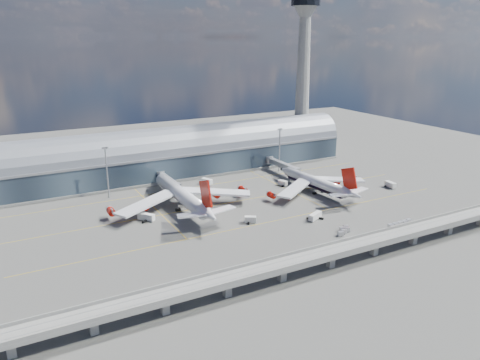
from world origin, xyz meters
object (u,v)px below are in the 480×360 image
airliner_left (183,196)px  service_truck_3 (390,185)px  floodlight_mast_left (107,171)px  service_truck_2 (315,216)px  floodlight_mast_right (280,149)px  service_truck_5 (207,181)px  service_truck_1 (250,220)px  cargo_train_0 (344,232)px  control_tower (303,77)px  cargo_train_2 (344,228)px  service_truck_4 (283,183)px  airliner_right (317,183)px  service_truck_0 (146,217)px  cargo_train_1 (400,224)px

airliner_left → service_truck_3: bearing=-11.3°
floodlight_mast_left → service_truck_2: 102.57m
floodlight_mast_right → service_truck_5: size_ratio=3.73×
service_truck_1 → service_truck_3: (89.04, 7.37, 0.15)m
service_truck_5 → service_truck_2: bearing=-96.1°
floodlight_mast_right → cargo_train_0: floodlight_mast_right is taller
control_tower → cargo_train_2: 139.64m
control_tower → floodlight_mast_right: 58.76m
control_tower → cargo_train_2: (-59.90, -115.49, -50.72)m
airliner_left → service_truck_2: (45.60, -39.78, -4.74)m
service_truck_2 → airliner_left: bearing=23.9°
service_truck_4 → cargo_train_0: service_truck_4 is taller
floodlight_mast_right → service_truck_4: (-13.62, -24.78, -12.19)m
service_truck_2 → airliner_right: bearing=-63.0°
service_truck_0 → service_truck_5: size_ratio=1.07×
service_truck_5 → service_truck_4: bearing=-54.7°
airliner_left → cargo_train_1: airliner_left is taller
service_truck_5 → cargo_train_1: 103.15m
floodlight_mast_right → service_truck_5: bearing=-176.4°
service_truck_5 → cargo_train_1: (47.40, -91.61, -0.66)m
control_tower → cargo_train_2: bearing=-117.4°
service_truck_2 → service_truck_4: size_ratio=1.52×
service_truck_2 → cargo_train_1: (27.02, -22.76, -0.58)m
airliner_right → service_truck_3: airliner_right is taller
control_tower → cargo_train_1: bearing=-106.3°
service_truck_5 → cargo_train_0: size_ratio=0.87×
airliner_left → cargo_train_0: 74.39m
floodlight_mast_left → service_truck_2: size_ratio=3.12×
service_truck_4 → cargo_train_2: (-11.29, -62.71, -0.53)m
service_truck_3 → cargo_train_2: (-59.33, -33.00, -0.68)m
service_truck_3 → airliner_right: bearing=165.7°
service_truck_0 → service_truck_3: size_ratio=1.13×
service_truck_0 → cargo_train_0: size_ratio=0.93×
cargo_train_0 → cargo_train_2: 3.32m
service_truck_2 → cargo_train_2: bearing=165.9°
service_truck_3 → cargo_train_1: size_ratio=0.49×
control_tower → service_truck_5: control_tower is taller
floodlight_mast_right → service_truck_2: 78.07m
service_truck_3 → cargo_train_0: service_truck_3 is taller
service_truck_0 → service_truck_1: size_ratio=1.38×
airliner_right → service_truck_2: bearing=-131.9°
floodlight_mast_right → airliner_right: bearing=-96.1°
service_truck_0 → cargo_train_1: (92.12, -56.43, -0.68)m
floodlight_mast_right → service_truck_0: size_ratio=3.47×
service_truck_2 → service_truck_5: size_ratio=1.19×
service_truck_3 → service_truck_0: bearing=176.1°
floodlight_mast_left → service_truck_4: floodlight_mast_left is taller
airliner_right → cargo_train_0: 53.11m
floodlight_mast_right → service_truck_1: (-54.62, -61.86, -12.19)m
floodlight_mast_right → airliner_right: size_ratio=0.43×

